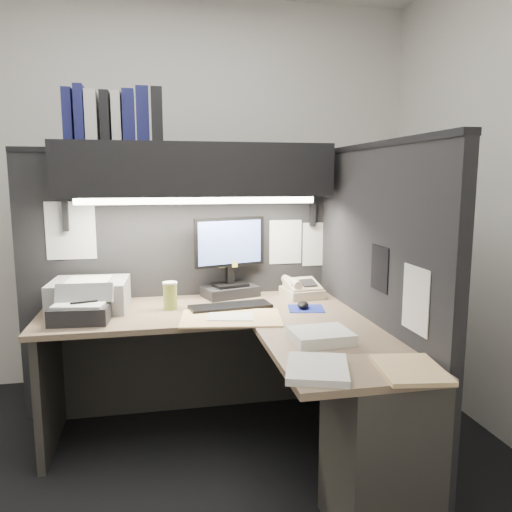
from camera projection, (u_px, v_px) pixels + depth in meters
name	position (u px, v px, depth m)	size (l,w,h in m)	color
floor	(188.00, 491.00, 2.34)	(3.50, 3.50, 0.00)	black
wall_back	(170.00, 193.00, 3.59)	(3.50, 0.04, 2.70)	white
wall_front	(242.00, 254.00, 0.68)	(3.50, 0.04, 2.70)	white
partition_back	(180.00, 283.00, 3.13)	(1.90, 0.06, 1.60)	black
partition_right	(373.00, 305.00, 2.59)	(0.06, 1.50, 1.60)	black
desk	(277.00, 394.00, 2.36)	(1.70, 1.53, 0.73)	#846E54
overhead_shelf	(196.00, 170.00, 2.86)	(1.55, 0.34, 0.30)	black
task_light_tube	(199.00, 201.00, 2.75)	(0.04, 0.04, 1.32)	white
monitor	(230.00, 265.00, 3.06)	(0.44, 0.28, 0.49)	black
keyboard	(230.00, 307.00, 2.79)	(0.46, 0.15, 0.02)	black
mousepad	(306.00, 309.00, 2.79)	(0.20, 0.18, 0.00)	navy
mouse	(303.00, 305.00, 2.79)	(0.06, 0.10, 0.04)	black
telephone	(302.00, 290.00, 3.06)	(0.22, 0.23, 0.09)	beige
coffee_cup	(170.00, 296.00, 2.77)	(0.08, 0.08, 0.14)	#AAA444
printer	(90.00, 295.00, 2.77)	(0.41, 0.35, 0.16)	#9CA0A2
notebook_stack	(81.00, 313.00, 2.54)	(0.29, 0.24, 0.09)	black
open_folder	(231.00, 318.00, 2.59)	(0.52, 0.34, 0.01)	#E0B97E
paper_stack_a	(320.00, 336.00, 2.23)	(0.26, 0.22, 0.05)	white
paper_stack_b	(317.00, 369.00, 1.87)	(0.23, 0.28, 0.03)	white
manila_stack	(410.00, 369.00, 1.88)	(0.24, 0.30, 0.02)	#E0B97E
binder_row	(115.00, 116.00, 2.74)	(0.52, 0.25, 0.29)	#171A51
pinned_papers	(253.00, 250.00, 2.81)	(1.76, 1.31, 0.51)	white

